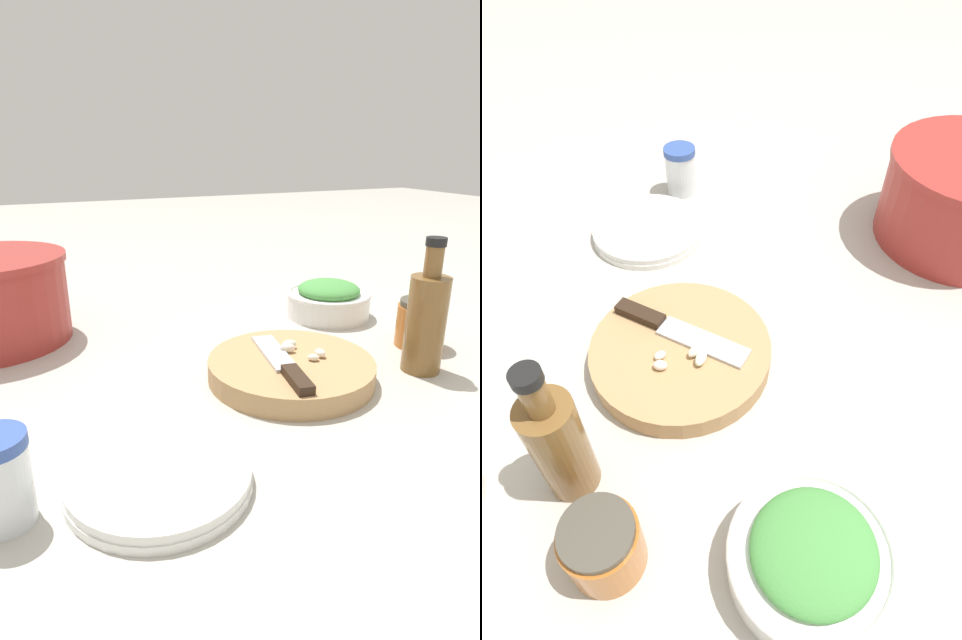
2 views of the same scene
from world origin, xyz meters
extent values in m
plane|color=#B2ADA3|center=(0.00, 0.00, 0.00)|extent=(5.00, 5.00, 0.00)
cylinder|color=tan|center=(0.07, -0.04, 0.02)|extent=(0.24, 0.24, 0.03)
cube|color=black|center=(0.04, -0.11, 0.04)|extent=(0.03, 0.08, 0.01)
cube|color=#B2B2B7|center=(0.06, -0.01, 0.03)|extent=(0.06, 0.13, 0.01)
ellipsoid|color=silver|center=(0.10, -0.06, 0.04)|extent=(0.02, 0.02, 0.01)
ellipsoid|color=silver|center=(0.09, -0.01, 0.04)|extent=(0.02, 0.01, 0.01)
ellipsoid|color=beige|center=(0.08, -0.02, 0.04)|extent=(0.03, 0.02, 0.01)
ellipsoid|color=#F4DFD2|center=(0.12, -0.05, 0.04)|extent=(0.02, 0.02, 0.01)
cylinder|color=silver|center=(0.28, 0.18, 0.02)|extent=(0.16, 0.16, 0.05)
torus|color=silver|center=(0.28, 0.18, 0.05)|extent=(0.17, 0.17, 0.01)
ellipsoid|color=#478E42|center=(0.28, 0.18, 0.06)|extent=(0.12, 0.12, 0.04)
cylinder|color=silver|center=(-0.31, -0.19, 0.04)|extent=(0.06, 0.06, 0.08)
cylinder|color=#334F99|center=(-0.31, -0.19, 0.08)|extent=(0.06, 0.06, 0.01)
cylinder|color=silver|center=(-0.17, -0.20, 0.01)|extent=(0.19, 0.19, 0.01)
cylinder|color=silver|center=(-0.17, -0.20, 0.01)|extent=(0.19, 0.19, 0.01)
cylinder|color=#B26023|center=(0.34, -0.02, 0.04)|extent=(0.08, 0.08, 0.07)
cylinder|color=#474238|center=(0.34, -0.02, 0.08)|extent=(0.07, 0.07, 0.01)
cylinder|color=brown|center=(0.27, -0.09, 0.07)|extent=(0.06, 0.06, 0.15)
cylinder|color=brown|center=(0.27, -0.09, 0.17)|extent=(0.03, 0.03, 0.05)
cylinder|color=black|center=(0.27, -0.09, 0.20)|extent=(0.03, 0.03, 0.01)
camera|label=1|loc=(-0.26, -0.62, 0.33)|focal=28.00mm
camera|label=2|loc=(0.46, 0.14, 0.55)|focal=28.00mm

